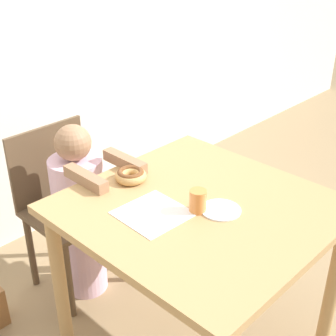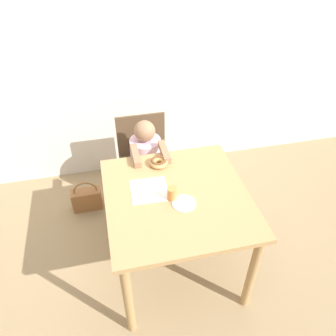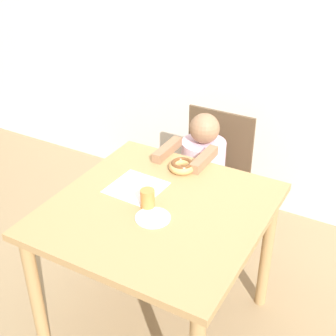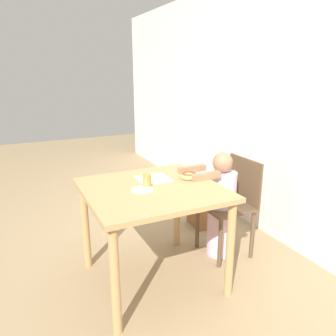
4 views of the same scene
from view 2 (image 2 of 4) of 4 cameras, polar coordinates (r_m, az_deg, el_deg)
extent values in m
plane|color=#997F5B|center=(2.75, 1.31, -16.42)|extent=(12.00, 12.00, 0.00)
cube|color=silver|center=(3.06, -4.85, 19.75)|extent=(8.00, 0.05, 2.50)
cube|color=tan|center=(2.16, 1.60, -5.08)|extent=(0.94, 0.96, 0.03)
cylinder|color=tan|center=(2.18, -6.95, -21.76)|extent=(0.06, 0.06, 0.74)
cylinder|color=tan|center=(2.33, 14.41, -17.34)|extent=(0.06, 0.06, 0.74)
cylinder|color=tan|center=(2.70, -9.28, -6.12)|extent=(0.06, 0.06, 0.74)
cylinder|color=tan|center=(2.82, 7.47, -3.51)|extent=(0.06, 0.06, 0.74)
cube|color=brown|center=(2.89, -3.91, 0.32)|extent=(0.43, 0.40, 0.03)
cube|color=brown|center=(2.92, -4.73, 5.84)|extent=(0.43, 0.02, 0.39)
cylinder|color=brown|center=(2.91, -6.68, -5.80)|extent=(0.04, 0.04, 0.44)
cylinder|color=brown|center=(2.95, 0.33, -4.73)|extent=(0.04, 0.04, 0.44)
cylinder|color=brown|center=(3.16, -7.49, -1.56)|extent=(0.04, 0.04, 0.44)
cylinder|color=brown|center=(3.19, -1.04, -0.62)|extent=(0.04, 0.04, 0.44)
cylinder|color=silver|center=(3.00, -3.56, -3.55)|extent=(0.22, 0.22, 0.47)
cylinder|color=silver|center=(2.75, -3.88, 2.31)|extent=(0.26, 0.26, 0.30)
sphere|color=#997051|center=(2.62, -4.10, 6.44)|extent=(0.17, 0.17, 0.17)
cube|color=#997051|center=(2.45, -5.65, 2.17)|extent=(0.05, 0.25, 0.05)
cube|color=#997051|center=(2.48, -0.65, 2.86)|extent=(0.05, 0.25, 0.05)
torus|color=tan|center=(2.38, -1.66, 0.96)|extent=(0.13, 0.13, 0.04)
torus|color=brown|center=(2.37, -1.67, 1.25)|extent=(0.11, 0.11, 0.02)
cube|color=white|center=(2.19, -3.28, -3.87)|extent=(0.25, 0.25, 0.00)
cube|color=brown|center=(3.16, -13.91, -5.34)|extent=(0.27, 0.11, 0.21)
torus|color=brown|center=(3.09, -14.20, -3.95)|extent=(0.22, 0.02, 0.22)
cylinder|color=orange|center=(2.10, 0.72, -4.45)|extent=(0.07, 0.07, 0.09)
cylinder|color=white|center=(2.10, 2.80, -6.15)|extent=(0.16, 0.16, 0.01)
camera|label=1|loc=(1.08, -56.85, -10.69)|focal=50.00mm
camera|label=3|loc=(1.31, 71.80, -1.23)|focal=50.00mm
camera|label=4|loc=(2.64, 59.73, 4.36)|focal=35.00mm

